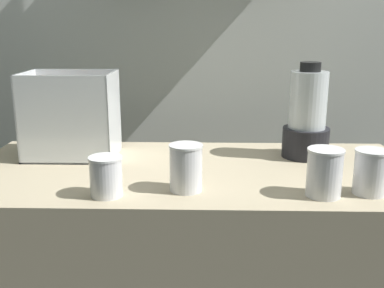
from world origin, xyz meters
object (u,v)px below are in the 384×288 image
(blender_pitcher, at_px, (307,119))
(juice_cup_carrot_right, at_px, (370,174))
(juice_cup_orange_left, at_px, (186,171))
(juice_cup_mango_middle, at_px, (324,176))
(juice_cup_beet_far_left, at_px, (106,179))
(carrot_display_bin, at_px, (73,131))

(blender_pitcher, xyz_separation_m, juice_cup_carrot_right, (0.10, -0.34, -0.08))
(juice_cup_orange_left, xyz_separation_m, juice_cup_mango_middle, (0.36, -0.03, 0.00))
(juice_cup_beet_far_left, relative_size, juice_cup_orange_left, 0.83)
(blender_pitcher, distance_m, juice_cup_mango_middle, 0.37)
(carrot_display_bin, relative_size, juice_cup_beet_far_left, 2.78)
(blender_pitcher, distance_m, juice_cup_beet_far_left, 0.71)
(juice_cup_carrot_right, bearing_deg, blender_pitcher, 105.68)
(carrot_display_bin, height_order, juice_cup_mango_middle, carrot_display_bin)
(juice_cup_mango_middle, bearing_deg, blender_pitcher, 85.42)
(juice_cup_mango_middle, bearing_deg, juice_cup_carrot_right, 8.36)
(blender_pitcher, xyz_separation_m, juice_cup_beet_far_left, (-0.60, -0.38, -0.08))
(juice_cup_mango_middle, relative_size, juice_cup_carrot_right, 1.06)
(juice_cup_orange_left, bearing_deg, juice_cup_mango_middle, -4.96)
(juice_cup_beet_far_left, xyz_separation_m, juice_cup_mango_middle, (0.57, 0.01, 0.01))
(carrot_display_bin, height_order, juice_cup_carrot_right, carrot_display_bin)
(juice_cup_beet_far_left, distance_m, juice_cup_orange_left, 0.21)
(juice_cup_mango_middle, xyz_separation_m, juice_cup_carrot_right, (0.13, 0.02, 0.00))
(blender_pitcher, bearing_deg, juice_cup_carrot_right, -74.32)
(juice_cup_orange_left, bearing_deg, juice_cup_beet_far_left, -167.69)
(blender_pitcher, xyz_separation_m, juice_cup_orange_left, (-0.39, -0.33, -0.08))
(carrot_display_bin, height_order, juice_cup_orange_left, carrot_display_bin)
(juice_cup_beet_far_left, xyz_separation_m, juice_cup_carrot_right, (0.69, 0.03, 0.01))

